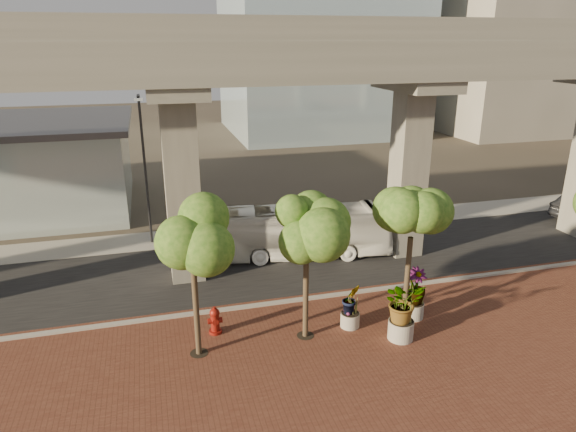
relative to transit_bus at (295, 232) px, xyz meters
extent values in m
plane|color=#393229|center=(0.01, -3.10, -1.45)|extent=(160.00, 160.00, 0.00)
cube|color=brown|center=(0.01, -11.10, -1.42)|extent=(70.00, 13.00, 0.06)
cube|color=black|center=(0.01, -1.10, -1.43)|extent=(90.00, 8.00, 0.04)
cube|color=#A19D96|center=(0.01, -5.10, -1.37)|extent=(70.00, 0.25, 0.16)
cube|color=#A19D96|center=(0.01, 4.40, -1.42)|extent=(90.00, 3.00, 0.06)
cube|color=gray|center=(0.01, -2.70, 9.05)|extent=(72.00, 2.40, 1.80)
cube|color=gray|center=(0.01, 0.50, 9.05)|extent=(72.00, 2.40, 1.80)
cube|color=gray|center=(0.01, -3.80, 10.45)|extent=(72.00, 0.12, 1.00)
cube|color=gray|center=(0.01, 1.60, 10.45)|extent=(72.00, 0.12, 1.00)
cube|color=#9F998F|center=(38.01, 32.90, 10.55)|extent=(18.00, 16.00, 24.00)
imported|color=white|center=(0.00, 0.00, 0.00)|extent=(10.68, 4.06, 2.91)
cylinder|color=maroon|center=(-5.37, -6.80, -1.33)|extent=(0.53, 0.53, 0.12)
cylinder|color=maroon|center=(-5.37, -6.80, -0.91)|extent=(0.36, 0.36, 0.86)
sphere|color=maroon|center=(-5.37, -6.80, -0.48)|extent=(0.41, 0.41, 0.41)
cylinder|color=maroon|center=(-5.37, -6.80, -0.28)|extent=(0.12, 0.12, 0.15)
cylinder|color=maroon|center=(-5.37, -6.80, -0.83)|extent=(0.59, 0.24, 0.24)
cylinder|color=gray|center=(1.76, -9.19, -0.99)|extent=(1.03, 1.03, 0.80)
imported|color=#285516|center=(1.76, -9.19, 0.26)|extent=(2.28, 2.28, 1.71)
cylinder|color=#ADA79C|center=(3.07, -7.81, -1.05)|extent=(0.87, 0.87, 0.68)
imported|color=#285516|center=(3.07, -7.81, 0.09)|extent=(2.13, 2.13, 1.60)
cylinder|color=#A7A196|center=(0.14, -7.79, -1.08)|extent=(0.80, 0.80, 0.62)
imported|color=#285516|center=(0.14, -7.79, -0.11)|extent=(1.78, 1.78, 1.33)
cylinder|color=#4D402C|center=(-6.18, -8.10, 0.49)|extent=(0.22, 0.22, 3.77)
cylinder|color=black|center=(-6.18, -8.10, -1.39)|extent=(0.70, 0.70, 0.01)
cylinder|color=#4D402C|center=(-1.87, -8.00, 0.56)|extent=(0.22, 0.22, 3.91)
cylinder|color=black|center=(-1.87, -8.00, -1.39)|extent=(0.70, 0.70, 0.01)
cylinder|color=#4D402C|center=(2.51, -8.04, 0.54)|extent=(0.22, 0.22, 3.87)
cylinder|color=black|center=(2.51, -8.04, -1.39)|extent=(0.70, 0.70, 0.01)
cylinder|color=#2A2B2F|center=(-7.68, 4.13, 2.86)|extent=(0.15, 0.15, 8.55)
cube|color=#2A2B2F|center=(-7.68, 3.60, 7.14)|extent=(0.16, 1.07, 0.16)
cube|color=silver|center=(-7.68, 3.06, 7.03)|extent=(0.43, 0.21, 0.13)
cylinder|color=#2E2F33|center=(7.64, 3.22, 2.73)|extent=(0.15, 0.15, 8.29)
cube|color=#2E2F33|center=(7.64, 2.70, 6.87)|extent=(0.16, 1.04, 0.16)
cube|color=silver|center=(7.64, 2.18, 6.77)|extent=(0.41, 0.21, 0.12)
camera|label=1|loc=(-7.33, -25.29, 10.06)|focal=32.00mm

